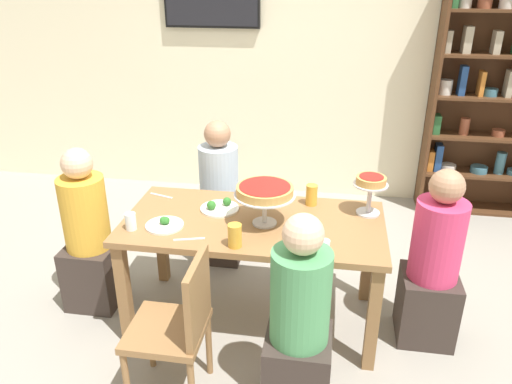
{
  "coord_description": "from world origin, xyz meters",
  "views": [
    {
      "loc": [
        0.46,
        -2.7,
        2.18
      ],
      "look_at": [
        0.0,
        0.1,
        0.89
      ],
      "focal_mm": 34.95,
      "sensor_mm": 36.0,
      "label": 1
    }
  ],
  "objects": [
    {
      "name": "deep_dish_pizza_stand",
      "position": [
        0.07,
        -0.03,
        0.95
      ],
      "size": [
        0.37,
        0.37,
        0.25
      ],
      "color": "silver",
      "rests_on": "dining_table"
    },
    {
      "name": "diner_head_east",
      "position": [
        1.1,
        -0.0,
        0.49
      ],
      "size": [
        0.34,
        0.34,
        1.15
      ],
      "rotation": [
        0.0,
        0.0,
        3.14
      ],
      "color": "#382D28",
      "rests_on": "ground_plane"
    },
    {
      "name": "cutlery_fork_far",
      "position": [
        0.02,
        0.28,
        0.74
      ],
      "size": [
        0.18,
        0.02,
        0.0
      ],
      "primitive_type": "cube",
      "rotation": [
        0.0,
        0.0,
        3.14
      ],
      "color": "silver",
      "rests_on": "dining_table"
    },
    {
      "name": "rear_partition",
      "position": [
        0.0,
        2.2,
        1.4
      ],
      "size": [
        8.0,
        0.12,
        2.8
      ],
      "primitive_type": "cube",
      "color": "beige",
      "rests_on": "ground_plane"
    },
    {
      "name": "bookshelf",
      "position": [
        1.85,
        2.01,
        1.16
      ],
      "size": [
        1.13,
        0.3,
        2.21
      ],
      "color": "#4C2D19",
      "rests_on": "ground_plane"
    },
    {
      "name": "dining_table",
      "position": [
        0.0,
        0.0,
        0.64
      ],
      "size": [
        1.61,
        0.81,
        0.74
      ],
      "color": "olive",
      "rests_on": "ground_plane"
    },
    {
      "name": "diner_near_right",
      "position": [
        0.35,
        -0.68,
        0.49
      ],
      "size": [
        0.34,
        0.34,
        1.15
      ],
      "rotation": [
        0.0,
        0.0,
        1.57
      ],
      "color": "#382D28",
      "rests_on": "ground_plane"
    },
    {
      "name": "salad_plate_near_diner",
      "position": [
        -0.52,
        -0.16,
        0.75
      ],
      "size": [
        0.23,
        0.23,
        0.06
      ],
      "color": "white",
      "rests_on": "dining_table"
    },
    {
      "name": "cutlery_knife_near",
      "position": [
        -0.69,
        0.26,
        0.74
      ],
      "size": [
        0.18,
        0.07,
        0.0
      ],
      "primitive_type": "cube",
      "rotation": [
        0.0,
        0.0,
        2.84
      ],
      "color": "silver",
      "rests_on": "dining_table"
    },
    {
      "name": "water_glass_clear_near",
      "position": [
        0.44,
        -0.34,
        0.79
      ],
      "size": [
        0.07,
        0.07,
        0.09
      ],
      "primitive_type": "cylinder",
      "color": "white",
      "rests_on": "dining_table"
    },
    {
      "name": "diner_far_left",
      "position": [
        -0.39,
        0.73,
        0.49
      ],
      "size": [
        0.34,
        0.34,
        1.15
      ],
      "rotation": [
        0.0,
        0.0,
        -1.57
      ],
      "color": "#382D28",
      "rests_on": "ground_plane"
    },
    {
      "name": "salad_plate_far_diner",
      "position": [
        -0.24,
        0.12,
        0.76
      ],
      "size": [
        0.25,
        0.25,
        0.07
      ],
      "color": "white",
      "rests_on": "dining_table"
    },
    {
      "name": "ground_plane",
      "position": [
        0.0,
        0.0,
        0.0
      ],
      "size": [
        12.0,
        12.0,
        0.0
      ],
      "primitive_type": "plane",
      "color": "gray"
    },
    {
      "name": "cutlery_fork_near",
      "position": [
        -0.33,
        -0.29,
        0.74
      ],
      "size": [
        0.18,
        0.07,
        0.0
      ],
      "primitive_type": "cube",
      "rotation": [
        0.0,
        0.0,
        0.29
      ],
      "color": "silver",
      "rests_on": "dining_table"
    },
    {
      "name": "beer_glass_amber_short",
      "position": [
        0.34,
        0.29,
        0.81
      ],
      "size": [
        0.08,
        0.08,
        0.14
      ],
      "primitive_type": "cylinder",
      "color": "gold",
      "rests_on": "dining_table"
    },
    {
      "name": "beer_glass_amber_tall",
      "position": [
        -0.05,
        -0.32,
        0.81
      ],
      "size": [
        0.08,
        0.08,
        0.14
      ],
      "primitive_type": "cylinder",
      "color": "gold",
      "rests_on": "dining_table"
    },
    {
      "name": "diner_head_west",
      "position": [
        -1.12,
        -0.0,
        0.49
      ],
      "size": [
        0.34,
        0.34,
        1.15
      ],
      "color": "#382D28",
      "rests_on": "ground_plane"
    },
    {
      "name": "water_glass_clear_spare",
      "position": [
        -0.7,
        -0.23,
        0.79
      ],
      "size": [
        0.07,
        0.07,
        0.1
      ],
      "primitive_type": "cylinder",
      "color": "white",
      "rests_on": "dining_table"
    },
    {
      "name": "personal_pizza_stand",
      "position": [
        0.7,
        0.21,
        0.93
      ],
      "size": [
        0.22,
        0.22,
        0.26
      ],
      "color": "silver",
      "rests_on": "dining_table"
    },
    {
      "name": "chair_near_left",
      "position": [
        -0.27,
        -0.72,
        0.49
      ],
      "size": [
        0.4,
        0.4,
        0.87
      ],
      "rotation": [
        0.0,
        0.0,
        1.57
      ],
      "color": "olive",
      "rests_on": "ground_plane"
    },
    {
      "name": "water_glass_clear_far",
      "position": [
        0.31,
        -0.29,
        0.8
      ],
      "size": [
        0.07,
        0.07,
        0.12
      ],
      "primitive_type": "cylinder",
      "color": "white",
      "rests_on": "dining_table"
    }
  ]
}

